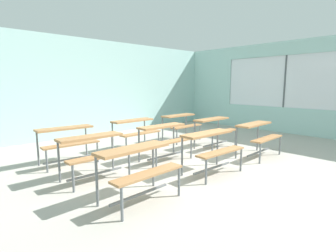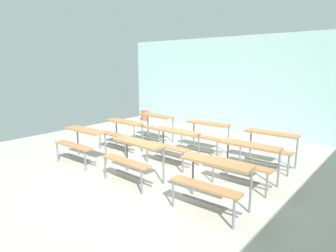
{
  "view_description": "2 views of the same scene",
  "coord_description": "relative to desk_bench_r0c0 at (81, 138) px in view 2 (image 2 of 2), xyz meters",
  "views": [
    {
      "loc": [
        -3.8,
        -3.3,
        1.6
      ],
      "look_at": [
        -0.1,
        0.7,
        0.74
      ],
      "focal_mm": 28.0,
      "sensor_mm": 36.0,
      "label": 1
    },
    {
      "loc": [
        3.64,
        -3.93,
        2.15
      ],
      "look_at": [
        -0.72,
        1.26,
        0.69
      ],
      "focal_mm": 30.66,
      "sensor_mm": 36.0,
      "label": 2
    }
  ],
  "objects": [
    {
      "name": "desk_bench_r0c1",
      "position": [
        1.65,
        0.03,
        0.0
      ],
      "size": [
        1.11,
        0.61,
        0.74
      ],
      "rotation": [
        0.0,
        0.0,
        -0.02
      ],
      "color": "#A87547",
      "rests_on": "ground"
    },
    {
      "name": "desk_bench_r0c2",
      "position": [
        3.33,
        0.03,
        0.0
      ],
      "size": [
        1.12,
        0.63,
        0.74
      ],
      "rotation": [
        0.0,
        0.0,
        0.04
      ],
      "color": "#A87547",
      "rests_on": "ground"
    },
    {
      "name": "desk_bench_r2c1",
      "position": [
        1.68,
        2.4,
        0.0
      ],
      "size": [
        1.12,
        0.63,
        0.74
      ],
      "rotation": [
        0.0,
        0.0,
        0.04
      ],
      "color": "#A87547",
      "rests_on": "ground"
    },
    {
      "name": "desk_bench_r1c1",
      "position": [
        1.6,
        1.23,
        0.0
      ],
      "size": [
        1.1,
        0.59,
        0.74
      ],
      "rotation": [
        0.0,
        0.0,
        0.0
      ],
      "color": "#A87547",
      "rests_on": "ground"
    },
    {
      "name": "ground",
      "position": [
        1.75,
        0.49,
        -0.59
      ],
      "size": [
        10.0,
        9.0,
        0.05
      ],
      "primitive_type": "cube",
      "color": "#ADA89E"
    },
    {
      "name": "desk_bench_r1c2",
      "position": [
        3.31,
        1.21,
        0.0
      ],
      "size": [
        1.11,
        0.61,
        0.74
      ],
      "rotation": [
        0.0,
        0.0,
        0.02
      ],
      "color": "#A87547",
      "rests_on": "ground"
    },
    {
      "name": "desk_bench_r2c0",
      "position": [
        -0.03,
        2.37,
        0.0
      ],
      "size": [
        1.12,
        0.63,
        0.74
      ],
      "rotation": [
        0.0,
        0.0,
        -0.03
      ],
      "color": "#A87547",
      "rests_on": "ground"
    },
    {
      "name": "wall_back",
      "position": [
        1.75,
        4.99,
        0.94
      ],
      "size": [
        10.0,
        0.12,
        3.0
      ],
      "primitive_type": "cube",
      "color": "#A8D1CC",
      "rests_on": "ground"
    },
    {
      "name": "desk_bench_r0c0",
      "position": [
        0.0,
        0.0,
        0.0
      ],
      "size": [
        1.13,
        0.64,
        0.74
      ],
      "rotation": [
        0.0,
        0.0,
        0.05
      ],
      "color": "#A87547",
      "rests_on": "ground"
    },
    {
      "name": "desk_bench_r2c2",
      "position": [
        3.27,
        2.38,
        0.0
      ],
      "size": [
        1.12,
        0.63,
        0.74
      ],
      "rotation": [
        0.0,
        0.0,
        0.04
      ],
      "color": "#A87547",
      "rests_on": "ground"
    },
    {
      "name": "desk_bench_r1c0",
      "position": [
        -0.05,
        1.19,
        0.0
      ],
      "size": [
        1.1,
        0.6,
        0.74
      ],
      "rotation": [
        0.0,
        0.0,
        -0.01
      ],
      "color": "#A87547",
      "rests_on": "ground"
    },
    {
      "name": "trash_bin",
      "position": [
        -2.41,
        4.41,
        -0.37
      ],
      "size": [
        0.29,
        0.29,
        0.39
      ],
      "primitive_type": "cylinder",
      "color": "#9E4C38",
      "rests_on": "ground"
    }
  ]
}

